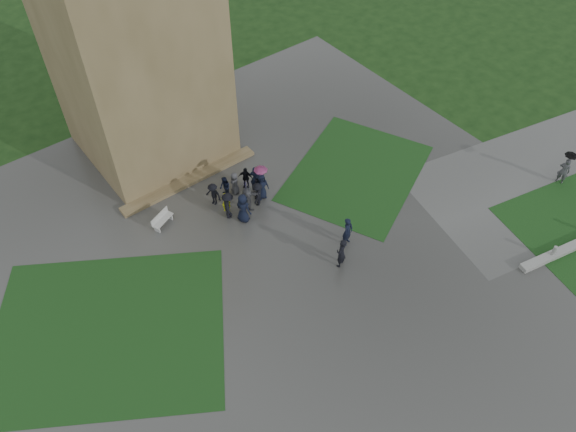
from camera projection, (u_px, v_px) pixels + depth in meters
ground at (298, 297)px, 28.36m from camera, size 120.00×120.00×0.00m
plaza at (275, 271)px, 29.43m from camera, size 34.00×34.00×0.02m
lawn_inset_left at (109, 331)px, 26.97m from camera, size 14.10×13.46×0.01m
lawn_inset_right at (356, 173)px, 34.55m from camera, size 11.12×10.15×0.01m
tower at (126, 14)px, 29.79m from camera, size 8.00×8.00×18.00m
tower_plinth at (190, 180)px, 33.95m from camera, size 9.00×0.80×0.22m
bench at (162, 220)px, 31.34m from camera, size 1.46×0.94×0.81m
visitor_cluster at (244, 193)px, 31.99m from camera, size 3.41×3.21×2.36m
pedestrian_mid at (348, 231)px, 30.06m from camera, size 0.79×0.64×1.86m
pedestrian_near at (341, 253)px, 29.02m from camera, size 0.83×0.72×1.92m
pedestrian_path at (566, 165)px, 33.05m from camera, size 0.72×0.73×2.28m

